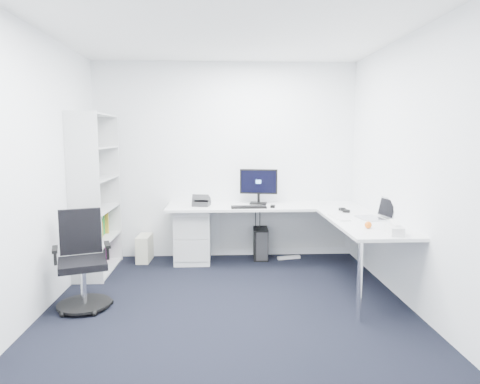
{
  "coord_description": "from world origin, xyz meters",
  "views": [
    {
      "loc": [
        -0.09,
        -3.87,
        1.69
      ],
      "look_at": [
        0.15,
        1.05,
        1.05
      ],
      "focal_mm": 32.0,
      "sensor_mm": 36.0,
      "label": 1
    }
  ],
  "objects_px": {
    "task_chair": "(82,261)",
    "monitor": "(259,186)",
    "l_desk": "(270,240)",
    "laptop": "(371,209)",
    "bookshelf": "(95,194)"
  },
  "relations": [
    {
      "from": "task_chair",
      "to": "monitor",
      "type": "height_order",
      "value": "monitor"
    },
    {
      "from": "l_desk",
      "to": "laptop",
      "type": "relative_size",
      "value": 7.99
    },
    {
      "from": "l_desk",
      "to": "task_chair",
      "type": "xyz_separation_m",
      "value": [
        -1.98,
        -1.14,
        0.09
      ]
    },
    {
      "from": "monitor",
      "to": "laptop",
      "type": "xyz_separation_m",
      "value": [
        1.15,
        -1.12,
        -0.13
      ]
    },
    {
      "from": "bookshelf",
      "to": "laptop",
      "type": "height_order",
      "value": "bookshelf"
    },
    {
      "from": "l_desk",
      "to": "task_chair",
      "type": "height_order",
      "value": "task_chair"
    },
    {
      "from": "task_chair",
      "to": "laptop",
      "type": "relative_size",
      "value": 2.89
    },
    {
      "from": "l_desk",
      "to": "laptop",
      "type": "distance_m",
      "value": 1.33
    },
    {
      "from": "task_chair",
      "to": "laptop",
      "type": "xyz_separation_m",
      "value": [
        3.02,
        0.47,
        0.41
      ]
    },
    {
      "from": "l_desk",
      "to": "task_chair",
      "type": "relative_size",
      "value": 2.77
    },
    {
      "from": "monitor",
      "to": "laptop",
      "type": "bearing_deg",
      "value": -33.47
    },
    {
      "from": "bookshelf",
      "to": "task_chair",
      "type": "xyz_separation_m",
      "value": [
        0.19,
        -1.19,
        -0.5
      ]
    },
    {
      "from": "monitor",
      "to": "laptop",
      "type": "distance_m",
      "value": 1.61
    },
    {
      "from": "bookshelf",
      "to": "task_chair",
      "type": "distance_m",
      "value": 1.31
    },
    {
      "from": "l_desk",
      "to": "monitor",
      "type": "distance_m",
      "value": 0.79
    }
  ]
}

